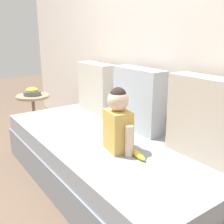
{
  "coord_description": "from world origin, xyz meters",
  "views": [
    {
      "loc": [
        1.69,
        -1.11,
        1.26
      ],
      "look_at": [
        0.12,
        0.0,
        0.68
      ],
      "focal_mm": 43.28,
      "sensor_mm": 36.0,
      "label": 1
    }
  ],
  "objects_px": {
    "throw_pillow_right": "(206,119)",
    "fruit_bowl": "(32,92)",
    "couch": "(103,162)",
    "toddler": "(118,121)",
    "throw_pillow_center": "(138,100)",
    "banana": "(138,155)",
    "side_table": "(33,104)",
    "throw_pillow_left": "(96,88)"
  },
  "relations": [
    {
      "from": "throw_pillow_right",
      "to": "fruit_bowl",
      "type": "distance_m",
      "value": 2.24
    },
    {
      "from": "throw_pillow_right",
      "to": "banana",
      "type": "distance_m",
      "value": 0.51
    },
    {
      "from": "toddler",
      "to": "throw_pillow_center",
      "type": "bearing_deg",
      "value": 121.63
    },
    {
      "from": "fruit_bowl",
      "to": "throw_pillow_center",
      "type": "bearing_deg",
      "value": 14.72
    },
    {
      "from": "throw_pillow_left",
      "to": "fruit_bowl",
      "type": "distance_m",
      "value": 0.95
    },
    {
      "from": "throw_pillow_left",
      "to": "side_table",
      "type": "relative_size",
      "value": 1.04
    },
    {
      "from": "couch",
      "to": "toddler",
      "type": "xyz_separation_m",
      "value": [
        0.25,
        -0.04,
        0.44
      ]
    },
    {
      "from": "side_table",
      "to": "banana",
      "type": "bearing_deg",
      "value": 1.07
    },
    {
      "from": "throw_pillow_right",
      "to": "banana",
      "type": "bearing_deg",
      "value": -123.98
    },
    {
      "from": "toddler",
      "to": "side_table",
      "type": "xyz_separation_m",
      "value": [
        -1.77,
        -0.0,
        -0.27
      ]
    },
    {
      "from": "throw_pillow_right",
      "to": "throw_pillow_center",
      "type": "bearing_deg",
      "value": 180.0
    },
    {
      "from": "throw_pillow_center",
      "to": "toddler",
      "type": "height_order",
      "value": "throw_pillow_center"
    },
    {
      "from": "couch",
      "to": "throw_pillow_left",
      "type": "distance_m",
      "value": 0.9
    },
    {
      "from": "toddler",
      "to": "side_table",
      "type": "distance_m",
      "value": 1.79
    },
    {
      "from": "throw_pillow_left",
      "to": "banana",
      "type": "distance_m",
      "value": 1.19
    },
    {
      "from": "throw_pillow_center",
      "to": "banana",
      "type": "height_order",
      "value": "throw_pillow_center"
    },
    {
      "from": "throw_pillow_right",
      "to": "banana",
      "type": "xyz_separation_m",
      "value": [
        -0.25,
        -0.36,
        -0.26
      ]
    },
    {
      "from": "banana",
      "to": "throw_pillow_center",
      "type": "bearing_deg",
      "value": 139.73
    },
    {
      "from": "throw_pillow_center",
      "to": "side_table",
      "type": "xyz_separation_m",
      "value": [
        -1.53,
        -0.4,
        -0.31
      ]
    },
    {
      "from": "throw_pillow_center",
      "to": "throw_pillow_right",
      "type": "bearing_deg",
      "value": 0.0
    },
    {
      "from": "toddler",
      "to": "fruit_bowl",
      "type": "height_order",
      "value": "toddler"
    },
    {
      "from": "side_table",
      "to": "fruit_bowl",
      "type": "relative_size",
      "value": 2.33
    },
    {
      "from": "throw_pillow_right",
      "to": "toddler",
      "type": "xyz_separation_m",
      "value": [
        -0.43,
        -0.4,
        -0.05
      ]
    },
    {
      "from": "couch",
      "to": "side_table",
      "type": "xyz_separation_m",
      "value": [
        -1.53,
        -0.04,
        0.17
      ]
    },
    {
      "from": "side_table",
      "to": "fruit_bowl",
      "type": "xyz_separation_m",
      "value": [
        -0.0,
        0.0,
        0.15
      ]
    },
    {
      "from": "couch",
      "to": "throw_pillow_right",
      "type": "distance_m",
      "value": 0.91
    },
    {
      "from": "couch",
      "to": "side_table",
      "type": "distance_m",
      "value": 1.54
    },
    {
      "from": "throw_pillow_left",
      "to": "throw_pillow_right",
      "type": "bearing_deg",
      "value": 0.0
    },
    {
      "from": "toddler",
      "to": "throw_pillow_left",
      "type": "bearing_deg",
      "value": 156.59
    },
    {
      "from": "side_table",
      "to": "fruit_bowl",
      "type": "distance_m",
      "value": 0.15
    },
    {
      "from": "couch",
      "to": "throw_pillow_right",
      "type": "xyz_separation_m",
      "value": [
        0.68,
        0.36,
        0.49
      ]
    },
    {
      "from": "couch",
      "to": "banana",
      "type": "xyz_separation_m",
      "value": [
        0.43,
        -0.0,
        0.24
      ]
    },
    {
      "from": "throw_pillow_left",
      "to": "toddler",
      "type": "height_order",
      "value": "throw_pillow_left"
    },
    {
      "from": "throw_pillow_center",
      "to": "toddler",
      "type": "relative_size",
      "value": 1.15
    },
    {
      "from": "throw_pillow_left",
      "to": "fruit_bowl",
      "type": "bearing_deg",
      "value": -154.74
    },
    {
      "from": "throw_pillow_right",
      "to": "fruit_bowl",
      "type": "xyz_separation_m",
      "value": [
        -2.2,
        -0.4,
        -0.17
      ]
    },
    {
      "from": "couch",
      "to": "toddler",
      "type": "distance_m",
      "value": 0.5
    },
    {
      "from": "throw_pillow_left",
      "to": "throw_pillow_center",
      "type": "relative_size",
      "value": 0.95
    },
    {
      "from": "toddler",
      "to": "side_table",
      "type": "relative_size",
      "value": 0.94
    },
    {
      "from": "banana",
      "to": "throw_pillow_right",
      "type": "bearing_deg",
      "value": 56.02
    },
    {
      "from": "banana",
      "to": "throw_pillow_left",
      "type": "bearing_deg",
      "value": 161.76
    },
    {
      "from": "couch",
      "to": "banana",
      "type": "relative_size",
      "value": 12.83
    }
  ]
}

